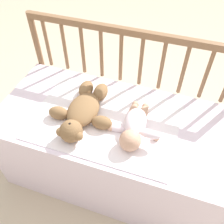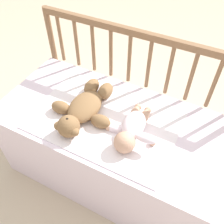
# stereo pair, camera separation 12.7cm
# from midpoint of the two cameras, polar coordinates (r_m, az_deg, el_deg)

# --- Properties ---
(ground_plane) EXTENTS (12.00, 12.00, 0.00)m
(ground_plane) POSITION_cam_midpoint_polar(r_m,az_deg,el_deg) (1.76, -2.05, -13.43)
(ground_plane) COLOR #C6B293
(crib_mattress) EXTENTS (1.26, 0.60, 0.54)m
(crib_mattress) POSITION_cam_midpoint_polar(r_m,az_deg,el_deg) (1.53, -2.32, -8.44)
(crib_mattress) COLOR silver
(crib_mattress) RESTS_ON ground_plane
(crib_rail) EXTENTS (1.26, 0.04, 0.89)m
(crib_rail) POSITION_cam_midpoint_polar(r_m,az_deg,el_deg) (1.48, 1.71, 9.58)
(crib_rail) COLOR brown
(crib_rail) RESTS_ON ground_plane
(blanket) EXTENTS (0.75, 0.51, 0.01)m
(blanket) POSITION_cam_midpoint_polar(r_m,az_deg,el_deg) (1.31, -4.32, -1.96)
(blanket) COLOR white
(blanket) RESTS_ON crib_mattress
(teddy_bear) EXTENTS (0.35, 0.44, 0.11)m
(teddy_bear) POSITION_cam_midpoint_polar(r_m,az_deg,el_deg) (1.31, -9.56, 0.02)
(teddy_bear) COLOR olive
(teddy_bear) RESTS_ON crib_mattress
(baby) EXTENTS (0.27, 0.34, 0.10)m
(baby) POSITION_cam_midpoint_polar(r_m,az_deg,el_deg) (1.22, 2.16, -3.47)
(baby) COLOR white
(baby) RESTS_ON crib_mattress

